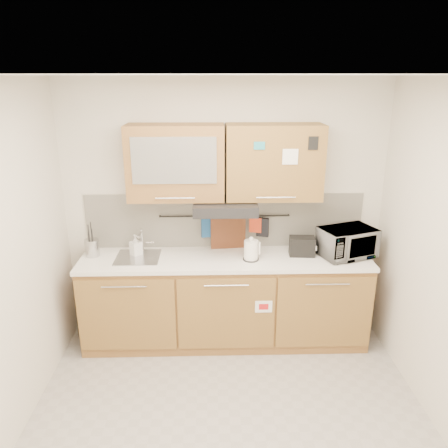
{
  "coord_description": "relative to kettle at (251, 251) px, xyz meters",
  "views": [
    {
      "loc": [
        -0.12,
        -2.73,
        2.59
      ],
      "look_at": [
        -0.02,
        1.05,
        1.31
      ],
      "focal_mm": 35.0,
      "sensor_mm": 36.0,
      "label": 1
    }
  ],
  "objects": [
    {
      "name": "soap_bottle",
      "position": [
        -1.12,
        0.14,
        0.01
      ],
      "size": [
        0.14,
        0.14,
        0.21
      ],
      "primitive_type": "imported",
      "rotation": [
        0.0,
        0.0,
        0.72
      ],
      "color": "#999999",
      "rests_on": "countertop"
    },
    {
      "name": "utensil_crock",
      "position": [
        -1.54,
        0.14,
        -0.01
      ],
      "size": [
        0.18,
        0.18,
        0.34
      ],
      "rotation": [
        0.0,
        0.0,
        -0.4
      ],
      "color": "#B2B2B6",
      "rests_on": "countertop"
    },
    {
      "name": "oven_mitt",
      "position": [
        -0.42,
        0.31,
        0.13
      ],
      "size": [
        0.12,
        0.05,
        0.2
      ],
      "primitive_type": "cube",
      "rotation": [
        0.0,
        0.0,
        0.21
      ],
      "color": "#1E4F8D",
      "rests_on": "utensil_rail"
    },
    {
      "name": "cutting_board",
      "position": [
        -0.21,
        0.31,
        0.01
      ],
      "size": [
        0.35,
        0.06,
        0.44
      ],
      "primitive_type": "cube",
      "rotation": [
        0.0,
        0.0,
        0.1
      ],
      "color": "brown",
      "rests_on": "utensil_rail"
    },
    {
      "name": "countertop",
      "position": [
        -0.24,
        0.06,
        -0.11
      ],
      "size": [
        2.82,
        0.62,
        0.04
      ],
      "primitive_type": "cube",
      "color": "white",
      "rests_on": "base_cabinet"
    },
    {
      "name": "base_cabinet",
      "position": [
        -0.24,
        0.07,
        -0.61
      ],
      "size": [
        2.8,
        0.64,
        0.88
      ],
      "color": "olive",
      "rests_on": "floor"
    },
    {
      "name": "toaster",
      "position": [
        0.51,
        0.1,
        0.0
      ],
      "size": [
        0.26,
        0.17,
        0.19
      ],
      "rotation": [
        0.0,
        0.0,
        -0.08
      ],
      "color": "black",
      "rests_on": "countertop"
    },
    {
      "name": "upper_cabinets",
      "position": [
        -0.25,
        0.2,
        0.82
      ],
      "size": [
        1.82,
        0.37,
        0.7
      ],
      "color": "olive",
      "rests_on": "wall_back"
    },
    {
      "name": "pot_holder",
      "position": [
        0.07,
        0.31,
        0.15
      ],
      "size": [
        0.12,
        0.04,
        0.15
      ],
      "primitive_type": "cube",
      "rotation": [
        0.0,
        0.0,
        -0.2
      ],
      "color": "red",
      "rests_on": "utensil_rail"
    },
    {
      "name": "microwave",
      "position": [
        0.94,
        0.07,
        0.05
      ],
      "size": [
        0.6,
        0.51,
        0.28
      ],
      "primitive_type": "imported",
      "rotation": [
        0.0,
        0.0,
        0.36
      ],
      "color": "#999999",
      "rests_on": "countertop"
    },
    {
      "name": "kettle",
      "position": [
        0.0,
        0.0,
        0.0
      ],
      "size": [
        0.18,
        0.17,
        0.24
      ],
      "rotation": [
        0.0,
        0.0,
        0.38
      ],
      "color": "white",
      "rests_on": "countertop"
    },
    {
      "name": "utensil_rail",
      "position": [
        -0.24,
        0.32,
        0.25
      ],
      "size": [
        1.3,
        0.02,
        0.02
      ],
      "primitive_type": "cylinder",
      "rotation": [
        0.0,
        1.57,
        0.0
      ],
      "color": "black",
      "rests_on": "backsplash"
    },
    {
      "name": "dark_pouch",
      "position": [
        0.14,
        0.31,
        0.13
      ],
      "size": [
        0.13,
        0.07,
        0.19
      ],
      "primitive_type": "cube",
      "rotation": [
        0.0,
        0.0,
        -0.34
      ],
      "color": "black",
      "rests_on": "utensil_rail"
    },
    {
      "name": "floor",
      "position": [
        -0.24,
        -1.13,
        -1.01
      ],
      "size": [
        3.2,
        3.2,
        0.0
      ],
      "primitive_type": "plane",
      "color": "#9E9993",
      "rests_on": "ground"
    },
    {
      "name": "sink",
      "position": [
        -1.09,
        0.08,
        -0.09
      ],
      "size": [
        0.42,
        0.4,
        0.26
      ],
      "color": "silver",
      "rests_on": "countertop"
    },
    {
      "name": "wall_back",
      "position": [
        -0.24,
        0.37,
        0.29
      ],
      "size": [
        3.2,
        0.0,
        3.2
      ],
      "primitive_type": "plane",
      "rotation": [
        1.57,
        0.0,
        0.0
      ],
      "color": "silver",
      "rests_on": "ground"
    },
    {
      "name": "backsplash",
      "position": [
        -0.24,
        0.36,
        0.19
      ],
      "size": [
        2.8,
        0.02,
        0.56
      ],
      "primitive_type": "cube",
      "color": "silver",
      "rests_on": "countertop"
    },
    {
      "name": "range_hood",
      "position": [
        -0.24,
        0.12,
        0.41
      ],
      "size": [
        0.6,
        0.46,
        0.1
      ],
      "primitive_type": "cube",
      "color": "black",
      "rests_on": "upper_cabinets"
    },
    {
      "name": "ceiling",
      "position": [
        -0.24,
        -1.13,
        1.59
      ],
      "size": [
        3.2,
        3.2,
        0.0
      ],
      "primitive_type": "plane",
      "rotation": [
        3.14,
        0.0,
        0.0
      ],
      "color": "white",
      "rests_on": "wall_back"
    }
  ]
}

